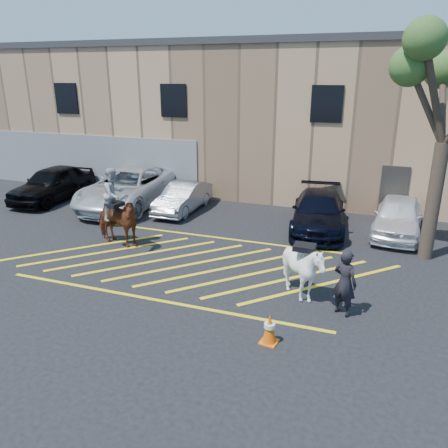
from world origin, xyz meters
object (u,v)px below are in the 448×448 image
(car_white_suv, at_px, (398,216))
(handler, at_px, (345,283))
(traffic_cone, at_px, (269,328))
(car_silver_sedan, at_px, (183,197))
(mounted_bay, at_px, (116,215))
(car_black_suv, at_px, (53,183))
(saddled_white, at_px, (303,270))
(car_blue_suv, at_px, (318,211))
(car_white_pickup, at_px, (129,187))

(car_white_suv, height_order, handler, handler)
(traffic_cone, bearing_deg, handler, 52.05)
(car_silver_sedan, bearing_deg, mounted_bay, -95.13)
(handler, bearing_deg, mounted_bay, 12.89)
(car_silver_sedan, xyz_separation_m, handler, (7.47, -6.68, 0.25))
(car_black_suv, height_order, car_silver_sedan, car_black_suv)
(saddled_white, distance_m, traffic_cone, 2.38)
(mounted_bay, distance_m, traffic_cone, 7.68)
(car_blue_suv, bearing_deg, car_black_suv, 173.84)
(car_silver_sedan, xyz_separation_m, saddled_white, (6.35, -6.22, 0.22))
(car_blue_suv, bearing_deg, traffic_cone, -95.90)
(car_white_suv, distance_m, handler, 6.82)
(car_white_pickup, distance_m, car_silver_sedan, 2.68)
(handler, relative_size, saddled_white, 1.04)
(mounted_bay, height_order, saddled_white, mounted_bay)
(traffic_cone, bearing_deg, car_white_pickup, 135.81)
(car_white_pickup, distance_m, mounted_bay, 4.97)
(car_silver_sedan, relative_size, car_white_suv, 0.90)
(car_black_suv, xyz_separation_m, car_silver_sedan, (6.63, 0.43, -0.19))
(car_black_suv, xyz_separation_m, car_white_suv, (15.49, 0.43, -0.10))
(handler, bearing_deg, car_black_suv, 4.11)
(car_silver_sedan, distance_m, car_white_suv, 8.86)
(car_black_suv, distance_m, saddled_white, 14.22)
(car_black_suv, distance_m, car_white_pickup, 3.97)
(car_blue_suv, height_order, car_white_suv, car_white_suv)
(car_silver_sedan, height_order, saddled_white, saddled_white)
(handler, bearing_deg, car_white_pickup, -5.06)
(saddled_white, bearing_deg, handler, -22.50)
(car_silver_sedan, height_order, car_blue_suv, car_blue_suv)
(handler, distance_m, saddled_white, 1.21)
(mounted_bay, bearing_deg, car_white_suv, 25.87)
(handler, bearing_deg, saddled_white, 5.51)
(car_white_suv, xyz_separation_m, saddled_white, (-2.50, -6.21, 0.13))
(car_blue_suv, bearing_deg, car_silver_sedan, 170.03)
(car_silver_sedan, xyz_separation_m, car_blue_suv, (5.95, -0.37, 0.08))
(car_black_suv, bearing_deg, traffic_cone, -33.15)
(car_white_suv, bearing_deg, car_blue_suv, -168.01)
(car_black_suv, height_order, car_blue_suv, car_black_suv)
(car_black_suv, xyz_separation_m, mounted_bay, (6.15, -4.10, 0.31))
(car_white_pickup, xyz_separation_m, car_silver_sedan, (2.67, 0.07, -0.24))
(car_silver_sedan, bearing_deg, car_blue_suv, -2.60)
(car_white_suv, relative_size, saddled_white, 2.50)
(car_black_suv, distance_m, car_white_suv, 15.49)
(car_white_pickup, height_order, car_white_suv, car_white_pickup)
(car_black_suv, bearing_deg, mounted_bay, -34.24)
(car_white_suv, distance_m, saddled_white, 6.70)
(car_black_suv, bearing_deg, car_white_pickup, 4.59)
(handler, xyz_separation_m, saddled_white, (-1.12, 0.46, -0.03))
(handler, relative_size, traffic_cone, 2.39)
(car_black_suv, relative_size, car_silver_sedan, 1.27)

